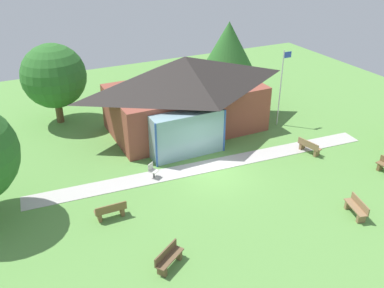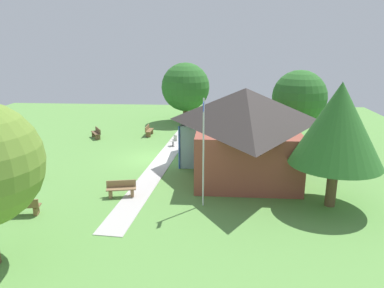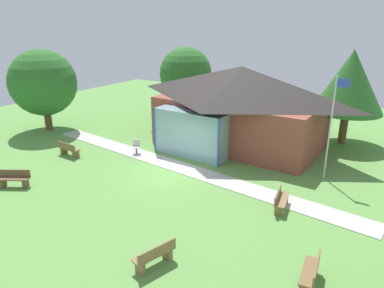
{
  "view_description": "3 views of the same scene",
  "coord_description": "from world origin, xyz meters",
  "px_view_note": "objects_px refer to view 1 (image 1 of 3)",
  "views": [
    {
      "loc": [
        -10.13,
        -17.65,
        12.46
      ],
      "look_at": [
        -0.91,
        1.22,
        1.49
      ],
      "focal_mm": 39.52,
      "sensor_mm": 36.0,
      "label": 1
    },
    {
      "loc": [
        23.48,
        4.54,
        7.74
      ],
      "look_at": [
        0.25,
        2.79,
        1.21
      ],
      "focal_mm": 34.45,
      "sensor_mm": 36.0,
      "label": 2
    },
    {
      "loc": [
        10.63,
        -13.82,
        7.79
      ],
      "look_at": [
        -0.14,
        2.32,
        0.9
      ],
      "focal_mm": 33.44,
      "sensor_mm": 36.0,
      "label": 3
    }
  ],
  "objects_px": {
    "patio_chair_west": "(153,171)",
    "tree_behind_pavilion_right": "(228,47)",
    "bench_front_left": "(169,258)",
    "bench_front_right": "(357,208)",
    "tree_behind_pavilion_left": "(54,76)",
    "flagpole": "(281,85)",
    "pavilion": "(185,93)",
    "bench_mid_right": "(309,147)",
    "bench_mid_left": "(111,211)"
  },
  "relations": [
    {
      "from": "bench_mid_left",
      "to": "tree_behind_pavilion_left",
      "type": "relative_size",
      "value": 0.27
    },
    {
      "from": "tree_behind_pavilion_left",
      "to": "bench_front_left",
      "type": "bearing_deg",
      "value": -85.61
    },
    {
      "from": "bench_mid_right",
      "to": "bench_mid_left",
      "type": "height_order",
      "value": "same"
    },
    {
      "from": "bench_front_left",
      "to": "tree_behind_pavilion_right",
      "type": "bearing_deg",
      "value": -159.61
    },
    {
      "from": "bench_front_right",
      "to": "tree_behind_pavilion_left",
      "type": "distance_m",
      "value": 20.51
    },
    {
      "from": "bench_mid_left",
      "to": "bench_front_right",
      "type": "bearing_deg",
      "value": -24.09
    },
    {
      "from": "bench_front_left",
      "to": "patio_chair_west",
      "type": "xyz_separation_m",
      "value": [
        1.9,
        6.65,
        0.01
      ]
    },
    {
      "from": "bench_front_right",
      "to": "bench_mid_left",
      "type": "relative_size",
      "value": 1.04
    },
    {
      "from": "pavilion",
      "to": "bench_mid_right",
      "type": "bearing_deg",
      "value": -50.02
    },
    {
      "from": "pavilion",
      "to": "tree_behind_pavilion_left",
      "type": "xyz_separation_m",
      "value": [
        -7.43,
        4.96,
        0.76
      ]
    },
    {
      "from": "flagpole",
      "to": "tree_behind_pavilion_left",
      "type": "distance_m",
      "value": 15.28
    },
    {
      "from": "bench_front_left",
      "to": "tree_behind_pavilion_left",
      "type": "distance_m",
      "value": 16.76
    },
    {
      "from": "pavilion",
      "to": "bench_mid_right",
      "type": "xyz_separation_m",
      "value": [
        5.33,
        -6.36,
        -2.2
      ]
    },
    {
      "from": "bench_mid_left",
      "to": "tree_behind_pavilion_right",
      "type": "bearing_deg",
      "value": 42.17
    },
    {
      "from": "flagpole",
      "to": "bench_front_right",
      "type": "bearing_deg",
      "value": -105.68
    },
    {
      "from": "bench_mid_right",
      "to": "flagpole",
      "type": "bearing_deg",
      "value": 158.03
    },
    {
      "from": "bench_mid_left",
      "to": "bench_front_left",
      "type": "xyz_separation_m",
      "value": [
        1.2,
        -4.14,
        0.0
      ]
    },
    {
      "from": "tree_behind_pavilion_left",
      "to": "flagpole",
      "type": "bearing_deg",
      "value": -27.64
    },
    {
      "from": "tree_behind_pavilion_left",
      "to": "bench_mid_left",
      "type": "bearing_deg",
      "value": -89.74
    },
    {
      "from": "bench_front_right",
      "to": "bench_mid_left",
      "type": "bearing_deg",
      "value": 80.08
    },
    {
      "from": "bench_front_right",
      "to": "bench_mid_right",
      "type": "height_order",
      "value": "same"
    },
    {
      "from": "patio_chair_west",
      "to": "tree_behind_pavilion_right",
      "type": "bearing_deg",
      "value": -172.21
    },
    {
      "from": "flagpole",
      "to": "bench_mid_left",
      "type": "relative_size",
      "value": 3.49
    },
    {
      "from": "bench_mid_right",
      "to": "patio_chair_west",
      "type": "distance_m",
      "value": 9.72
    },
    {
      "from": "pavilion",
      "to": "flagpole",
      "type": "relative_size",
      "value": 2.06
    },
    {
      "from": "bench_front_right",
      "to": "tree_behind_pavilion_left",
      "type": "bearing_deg",
      "value": 46.81
    },
    {
      "from": "bench_front_left",
      "to": "pavilion",
      "type": "bearing_deg",
      "value": -150.69
    },
    {
      "from": "bench_mid_left",
      "to": "tree_behind_pavilion_left",
      "type": "height_order",
      "value": "tree_behind_pavilion_left"
    },
    {
      "from": "pavilion",
      "to": "bench_front_right",
      "type": "height_order",
      "value": "pavilion"
    },
    {
      "from": "bench_front_left",
      "to": "tree_behind_pavilion_right",
      "type": "distance_m",
      "value": 19.83
    },
    {
      "from": "bench_mid_left",
      "to": "patio_chair_west",
      "type": "bearing_deg",
      "value": 39.78
    },
    {
      "from": "pavilion",
      "to": "bench_front_right",
      "type": "relative_size",
      "value": 6.93
    },
    {
      "from": "pavilion",
      "to": "patio_chair_west",
      "type": "relative_size",
      "value": 12.6
    },
    {
      "from": "pavilion",
      "to": "tree_behind_pavilion_left",
      "type": "distance_m",
      "value": 8.96
    },
    {
      "from": "bench_front_right",
      "to": "flagpole",
      "type": "bearing_deg",
      "value": -0.63
    },
    {
      "from": "pavilion",
      "to": "bench_mid_left",
      "type": "relative_size",
      "value": 7.19
    },
    {
      "from": "flagpole",
      "to": "tree_behind_pavilion_right",
      "type": "distance_m",
      "value": 6.3
    },
    {
      "from": "pavilion",
      "to": "tree_behind_pavilion_right",
      "type": "bearing_deg",
      "value": 35.85
    },
    {
      "from": "bench_front_left",
      "to": "patio_chair_west",
      "type": "bearing_deg",
      "value": -138.4
    },
    {
      "from": "patio_chair_west",
      "to": "tree_behind_pavilion_right",
      "type": "height_order",
      "value": "tree_behind_pavilion_right"
    },
    {
      "from": "bench_mid_right",
      "to": "tree_behind_pavilion_right",
      "type": "xyz_separation_m",
      "value": [
        0.27,
        10.41,
        3.64
      ]
    },
    {
      "from": "bench_front_left",
      "to": "tree_behind_pavilion_left",
      "type": "relative_size",
      "value": 0.27
    },
    {
      "from": "bench_mid_right",
      "to": "bench_front_left",
      "type": "distance_m",
      "value": 12.59
    },
    {
      "from": "bench_mid_left",
      "to": "bench_front_left",
      "type": "relative_size",
      "value": 1.0
    },
    {
      "from": "pavilion",
      "to": "tree_behind_pavilion_left",
      "type": "height_order",
      "value": "tree_behind_pavilion_left"
    },
    {
      "from": "bench_front_right",
      "to": "patio_chair_west",
      "type": "distance_m",
      "value": 10.59
    },
    {
      "from": "tree_behind_pavilion_left",
      "to": "tree_behind_pavilion_right",
      "type": "xyz_separation_m",
      "value": [
        13.03,
        -0.91,
        0.68
      ]
    },
    {
      "from": "bench_front_right",
      "to": "bench_mid_left",
      "type": "xyz_separation_m",
      "value": [
        -10.62,
        4.95,
        0.0
      ]
    },
    {
      "from": "tree_behind_pavilion_right",
      "to": "patio_chair_west",
      "type": "bearing_deg",
      "value": -137.99
    },
    {
      "from": "tree_behind_pavilion_left",
      "to": "pavilion",
      "type": "bearing_deg",
      "value": -33.74
    }
  ]
}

